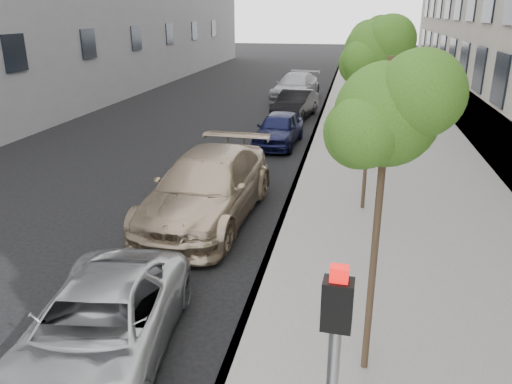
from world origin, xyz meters
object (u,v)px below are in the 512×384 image
(sedan_blue, at_px, (279,129))
(sedan_black, at_px, (295,104))
(tree_mid, at_px, (376,52))
(sedan_rear, at_px, (296,87))
(tree_far, at_px, (370,41))
(suv, at_px, (207,187))
(tree_near, at_px, (389,115))
(minivan, at_px, (99,327))

(sedan_blue, bearing_deg, sedan_black, 93.50)
(tree_mid, distance_m, sedan_rear, 18.31)
(tree_mid, xyz_separation_m, sedan_blue, (-3.33, 6.68, -3.53))
(tree_far, bearing_deg, suv, -117.48)
(tree_near, xyz_separation_m, tree_mid, (0.00, 6.50, 0.26))
(tree_mid, height_order, sedan_rear, tree_mid)
(minivan, distance_m, sedan_black, 19.16)
(minivan, distance_m, sedan_rear, 24.55)
(minivan, relative_size, suv, 0.77)
(sedan_blue, bearing_deg, minivan, -89.31)
(tree_near, height_order, tree_mid, tree_mid)
(minivan, xyz_separation_m, sedan_blue, (0.67, 13.68, 0.03))
(sedan_black, bearing_deg, minivan, -83.65)
(tree_mid, xyz_separation_m, sedan_black, (-3.33, 12.15, -3.50))
(suv, bearing_deg, tree_near, -50.27)
(tree_near, height_order, suv, tree_near)
(minivan, bearing_deg, suv, 82.47)
(sedan_rear, bearing_deg, suv, -83.44)
(sedan_black, bearing_deg, sedan_rear, 104.93)
(sedan_rear, bearing_deg, tree_near, -73.97)
(tree_mid, bearing_deg, sedan_rear, 102.68)
(tree_far, bearing_deg, sedan_blue, 176.88)
(suv, xyz_separation_m, sedan_rear, (0.05, 18.74, -0.07))
(tree_near, relative_size, sedan_rear, 0.85)
(tree_near, distance_m, tree_far, 13.00)
(tree_mid, height_order, sedan_blue, tree_mid)
(sedan_blue, bearing_deg, sedan_rear, 96.77)
(sedan_blue, xyz_separation_m, sedan_black, (-0.00, 5.47, 0.03))
(tree_far, relative_size, minivan, 1.07)
(tree_near, height_order, sedan_rear, tree_near)
(tree_near, distance_m, tree_mid, 6.51)
(sedan_blue, bearing_deg, suv, -91.37)
(tree_near, relative_size, sedan_blue, 1.19)
(tree_near, xyz_separation_m, sedan_black, (-3.33, 18.65, -3.24))
(tree_near, xyz_separation_m, minivan, (-4.00, -0.50, -3.30))
(minivan, bearing_deg, tree_near, -0.37)
(minivan, relative_size, sedan_rear, 0.84)
(minivan, xyz_separation_m, sedan_rear, (0.05, 24.55, 0.16))
(tree_far, distance_m, sedan_black, 7.39)
(tree_far, xyz_separation_m, suv, (-4.00, -7.69, -3.25))
(tree_far, bearing_deg, sedan_black, 120.50)
(sedan_rear, bearing_deg, minivan, -83.41)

